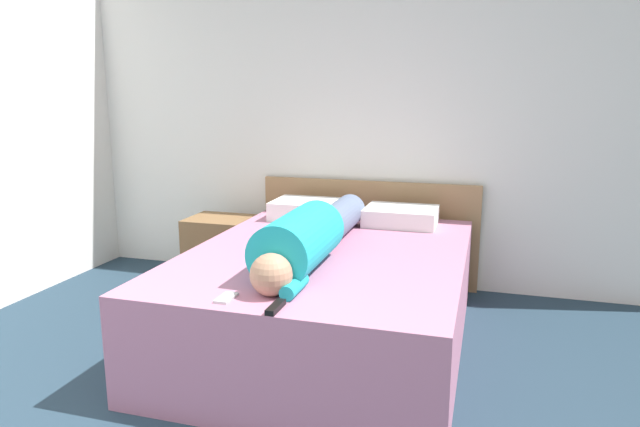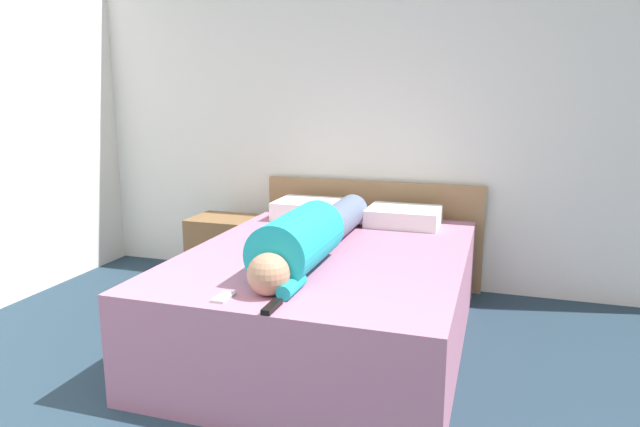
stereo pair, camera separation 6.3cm
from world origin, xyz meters
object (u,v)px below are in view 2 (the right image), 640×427
at_px(bed, 328,297).
at_px(person_lying, 311,236).
at_px(pillow_near_headboard, 312,210).
at_px(cell_phone, 223,297).
at_px(nightstand, 224,250).
at_px(pillow_second, 404,216).
at_px(tv_remote, 272,307).

distance_m(bed, person_lying, 0.46).
distance_m(pillow_near_headboard, cell_phone, 1.68).
xyz_separation_m(bed, pillow_near_headboard, (-0.36, 0.78, 0.35)).
bearing_deg(nightstand, person_lying, -43.07).
xyz_separation_m(person_lying, pillow_near_headboard, (-0.32, 0.98, -0.07)).
xyz_separation_m(person_lying, cell_phone, (-0.18, -0.70, -0.13)).
distance_m(bed, cell_phone, 0.96).
relative_size(bed, person_lying, 1.28).
distance_m(bed, nightstand, 1.33).
bearing_deg(pillow_second, cell_phone, -107.17).
relative_size(nightstand, cell_phone, 4.04).
bearing_deg(bed, person_lying, -100.81).
relative_size(bed, pillow_second, 4.21).
xyz_separation_m(nightstand, pillow_near_headboard, (0.72, 0.01, 0.37)).
height_order(nightstand, pillow_near_headboard, pillow_near_headboard).
height_order(pillow_second, cell_phone, pillow_second).
bearing_deg(pillow_second, tv_remote, -98.62).
xyz_separation_m(pillow_second, tv_remote, (-0.26, -1.73, -0.05)).
bearing_deg(pillow_near_headboard, cell_phone, -84.98).
bearing_deg(pillow_near_headboard, bed, -65.28).
bearing_deg(pillow_second, person_lying, -109.24).
distance_m(person_lying, tv_remote, 0.76).
height_order(bed, tv_remote, tv_remote).
distance_m(person_lying, pillow_second, 1.04).
height_order(bed, cell_phone, cell_phone).
relative_size(nightstand, pillow_near_headboard, 1.02).
height_order(person_lying, pillow_near_headboard, person_lying).
distance_m(bed, pillow_second, 0.91).
bearing_deg(bed, pillow_second, 68.74).
xyz_separation_m(bed, cell_phone, (-0.21, -0.89, 0.29)).
bearing_deg(pillow_second, bed, -111.26).
bearing_deg(cell_phone, person_lying, 75.84).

